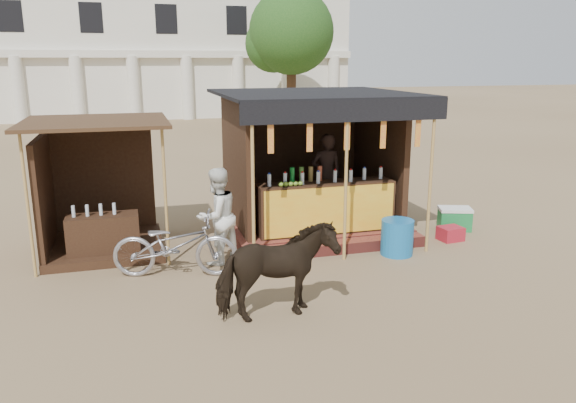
# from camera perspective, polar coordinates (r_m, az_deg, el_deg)

# --- Properties ---
(ground) EXTENTS (120.00, 120.00, 0.00)m
(ground) POSITION_cam_1_polar(r_m,az_deg,el_deg) (8.20, 3.11, -10.13)
(ground) COLOR #846B4C
(ground) RESTS_ON ground
(main_stall) EXTENTS (3.60, 3.61, 2.78)m
(main_stall) POSITION_cam_1_polar(r_m,az_deg,el_deg) (11.23, 2.55, 2.10)
(main_stall) COLOR maroon
(main_stall) RESTS_ON ground
(secondary_stall) EXTENTS (2.40, 2.40, 2.38)m
(secondary_stall) POSITION_cam_1_polar(r_m,az_deg,el_deg) (10.62, -19.21, -0.37)
(secondary_stall) COLOR #352113
(secondary_stall) RESTS_ON ground
(cow) EXTENTS (1.64, 0.87, 1.33)m
(cow) POSITION_cam_1_polar(r_m,az_deg,el_deg) (7.45, -1.19, -7.16)
(cow) COLOR black
(cow) RESTS_ON ground
(motorbike) EXTENTS (2.09, 1.14, 1.04)m
(motorbike) POSITION_cam_1_polar(r_m,az_deg,el_deg) (9.12, -11.41, -4.35)
(motorbike) COLOR #9C9BA4
(motorbike) RESTS_ON ground
(bystander) EXTENTS (1.01, 0.96, 1.65)m
(bystander) POSITION_cam_1_polar(r_m,az_deg,el_deg) (9.51, -7.22, -1.50)
(bystander) COLOR white
(bystander) RESTS_ON ground
(blue_barrel) EXTENTS (0.75, 0.75, 0.63)m
(blue_barrel) POSITION_cam_1_polar(r_m,az_deg,el_deg) (10.17, 11.03, -3.59)
(blue_barrel) COLOR #1664A6
(blue_barrel) RESTS_ON ground
(red_crate) EXTENTS (0.47, 0.40, 0.26)m
(red_crate) POSITION_cam_1_polar(r_m,az_deg,el_deg) (11.25, 16.18, -3.14)
(red_crate) COLOR maroon
(red_crate) RESTS_ON ground
(cooler) EXTENTS (0.75, 0.62, 0.46)m
(cooler) POSITION_cam_1_polar(r_m,az_deg,el_deg) (11.95, 16.56, -1.67)
(cooler) COLOR #1B7A39
(cooler) RESTS_ON ground
(background_building) EXTENTS (26.00, 7.45, 8.18)m
(background_building) POSITION_cam_1_polar(r_m,az_deg,el_deg) (37.01, -15.71, 14.61)
(background_building) COLOR silver
(background_building) RESTS_ON ground
(tree) EXTENTS (4.50, 4.40, 7.00)m
(tree) POSITION_cam_1_polar(r_m,az_deg,el_deg) (30.38, -0.09, 16.56)
(tree) COLOR #382314
(tree) RESTS_ON ground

